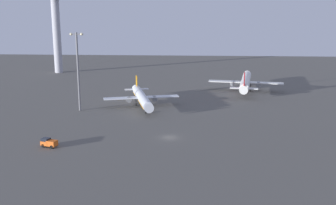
{
  "coord_description": "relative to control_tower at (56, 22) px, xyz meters",
  "views": [
    {
      "loc": [
        6.28,
        -105.65,
        34.08
      ],
      "look_at": [
        -2.04,
        25.7,
        4.0
      ],
      "focal_mm": 42.99,
      "sensor_mm": 36.0,
      "label": 1
    }
  ],
  "objects": [
    {
      "name": "ground_plane",
      "position": [
        69.62,
        -115.58,
        -27.8
      ],
      "size": [
        416.0,
        416.0,
        0.0
      ],
      "primitive_type": "plane",
      "color": "#56544F"
    },
    {
      "name": "control_tower",
      "position": [
        0.0,
        0.0,
        0.0
      ],
      "size": [
        8.0,
        8.0,
        48.8
      ],
      "color": "#A8A8B2",
      "rests_on": "ground"
    },
    {
      "name": "airplane_near_gate",
      "position": [
        57.33,
        -79.54,
        -24.36
      ],
      "size": [
        27.36,
        34.86,
        9.08
      ],
      "rotation": [
        0.0,
        0.0,
        3.41
      ],
      "color": "silver",
      "rests_on": "ground"
    },
    {
      "name": "airplane_terminal_side",
      "position": [
        98.7,
        -47.28,
        -23.8
      ],
      "size": [
        32.16,
        41.15,
        10.58
      ],
      "rotation": [
        0.0,
        0.0,
        -0.16
      ],
      "color": "silver",
      "rests_on": "ground"
    },
    {
      "name": "maintenance_van",
      "position": [
        39.26,
        -125.41,
        -26.62
      ],
      "size": [
        4.55,
        3.17,
        2.25
      ],
      "rotation": [
        0.0,
        0.0,
        1.25
      ],
      "color": "#D85919",
      "rests_on": "ground"
    },
    {
      "name": "apron_light_east",
      "position": [
        36.5,
        -86.88,
        -12.43
      ],
      "size": [
        4.8,
        0.9,
        27.02
      ],
      "color": "slate",
      "rests_on": "ground"
    }
  ]
}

